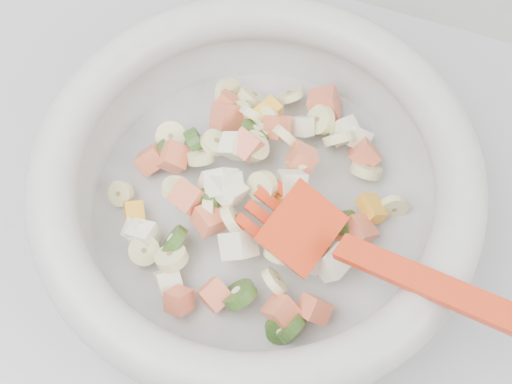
% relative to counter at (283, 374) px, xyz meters
% --- Properties ---
extents(counter, '(2.00, 0.60, 0.90)m').
position_rel_counter_xyz_m(counter, '(0.00, 0.00, 0.00)').
color(counter, '#A1A0A6').
rests_on(counter, ground).
extents(mixing_bowl, '(0.43, 0.35, 0.14)m').
position_rel_counter_xyz_m(mixing_bowl, '(-0.05, 0.02, 0.50)').
color(mixing_bowl, beige).
rests_on(mixing_bowl, counter).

